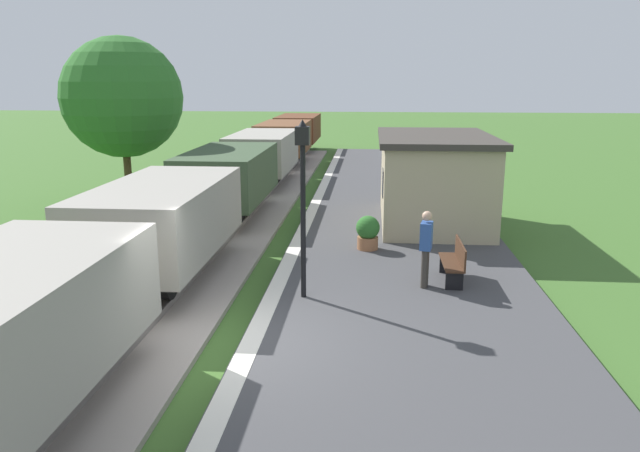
% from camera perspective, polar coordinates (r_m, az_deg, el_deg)
% --- Properties ---
extents(ground_plane, '(160.00, 160.00, 0.00)m').
position_cam_1_polar(ground_plane, '(10.95, -8.63, -12.00)').
color(ground_plane, '#3D6628').
extents(platform_slab, '(6.00, 60.00, 0.25)m').
position_cam_1_polar(platform_slab, '(10.65, 8.74, -12.04)').
color(platform_slab, '#424244').
rests_on(platform_slab, ground).
extents(platform_edge_stripe, '(0.36, 60.00, 0.01)m').
position_cam_1_polar(platform_edge_stripe, '(10.76, -6.57, -10.92)').
color(platform_edge_stripe, silver).
rests_on(platform_edge_stripe, platform_slab).
extents(track_ballast, '(3.80, 60.00, 0.12)m').
position_cam_1_polar(track_ballast, '(11.69, -20.36, -10.69)').
color(track_ballast, '#9E9389').
rests_on(track_ballast, ground).
extents(rail_near, '(0.07, 60.00, 0.14)m').
position_cam_1_polar(rail_near, '(11.36, -17.07, -10.44)').
color(rail_near, slate).
rests_on(rail_near, track_ballast).
extents(rail_far, '(0.07, 60.00, 0.14)m').
position_cam_1_polar(rail_far, '(11.96, -23.59, -9.77)').
color(rail_far, slate).
rests_on(rail_far, track_ballast).
extents(freight_train, '(2.50, 39.20, 2.12)m').
position_cam_1_polar(freight_train, '(23.99, -6.81, 5.67)').
color(freight_train, gray).
rests_on(freight_train, rail_near).
extents(station_hut, '(3.50, 5.80, 2.78)m').
position_cam_1_polar(station_hut, '(19.49, 10.66, 4.44)').
color(station_hut, tan).
rests_on(station_hut, platform_slab).
extents(bench_near_hut, '(0.42, 1.50, 0.91)m').
position_cam_1_polar(bench_near_hut, '(13.97, 12.61, -3.26)').
color(bench_near_hut, '#422819').
rests_on(bench_near_hut, platform_slab).
extents(person_waiting, '(0.31, 0.42, 1.71)m').
position_cam_1_polar(person_waiting, '(13.34, 9.97, -1.87)').
color(person_waiting, '#38332D').
rests_on(person_waiting, platform_slab).
extents(potted_planter, '(0.64, 0.64, 0.92)m').
position_cam_1_polar(potted_planter, '(16.24, 4.54, -0.57)').
color(potted_planter, '#9E6642').
rests_on(potted_planter, platform_slab).
extents(lamp_post_near, '(0.28, 0.28, 3.70)m').
position_cam_1_polar(lamp_post_near, '(12.18, -1.63, 4.65)').
color(lamp_post_near, black).
rests_on(lamp_post_near, platform_slab).
extents(tree_trackside_far, '(4.41, 4.41, 6.26)m').
position_cam_1_polar(tree_trackside_far, '(23.83, -18.18, 11.46)').
color(tree_trackside_far, '#4C3823').
rests_on(tree_trackside_far, ground).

